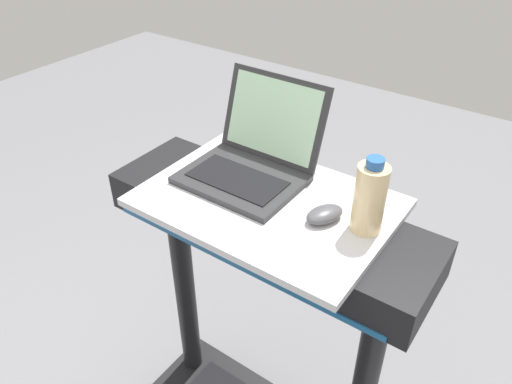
{
  "coord_description": "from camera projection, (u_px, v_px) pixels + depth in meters",
  "views": [
    {
      "loc": [
        0.58,
        -0.16,
        1.82
      ],
      "look_at": [
        0.0,
        0.65,
        1.13
      ],
      "focal_mm": 34.91,
      "sensor_mm": 36.0,
      "label": 1
    }
  ],
  "objects": [
    {
      "name": "laptop",
      "position": [
        252.0,
        158.0,
        1.35
      ],
      "size": [
        0.31,
        0.31,
        0.24
      ],
      "rotation": [
        0.0,
        0.0,
        -0.02
      ],
      "color": "#2D2D30",
      "rests_on": "desk_board"
    },
    {
      "name": "water_bottle",
      "position": [
        370.0,
        198.0,
        1.13
      ],
      "size": [
        0.07,
        0.07,
        0.19
      ],
      "color": "beige",
      "rests_on": "desk_board"
    },
    {
      "name": "desk_board",
      "position": [
        267.0,
        202.0,
        1.28
      ],
      "size": [
        0.63,
        0.45,
        0.02
      ],
      "primitive_type": "cube",
      "color": "silver",
      "rests_on": "treadmill_base"
    },
    {
      "name": "computer_mouse",
      "position": [
        325.0,
        214.0,
        1.19
      ],
      "size": [
        0.09,
        0.12,
        0.03
      ],
      "primitive_type": "ellipsoid",
      "rotation": [
        0.0,
        0.0,
        -0.4
      ],
      "color": "#4C4C51",
      "rests_on": "desk_board"
    }
  ]
}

